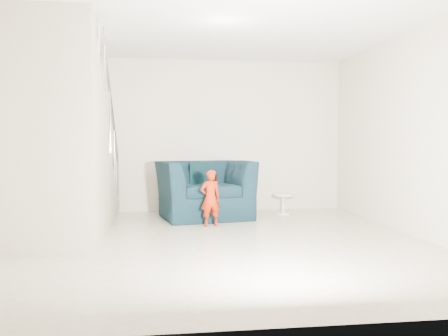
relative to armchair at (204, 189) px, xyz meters
The scene contains 13 objects.
floor 2.00m from the armchair, 87.83° to the right, with size 5.50×5.50×0.00m, color gray.
ceiling 2.97m from the armchair, 87.83° to the right, with size 5.50×5.50×0.00m, color silver.
back_wall 1.20m from the armchair, 84.75° to the left, with size 5.00×5.00×0.00m, color beige.
front_wall 4.78m from the armchair, 89.10° to the right, with size 5.00×5.00×0.00m, color beige.
left_wall 3.23m from the armchair, 141.25° to the right, with size 5.50×5.50×0.00m, color beige.
right_wall 3.35m from the armchair, 37.11° to the right, with size 5.50×5.50×0.00m, color beige.
armchair is the anchor object (origin of this frame).
toddler 0.83m from the armchair, 89.10° to the right, with size 0.30×0.20×0.83m, color #991804.
side_table 1.40m from the armchair, ahead, with size 0.36×0.36×0.36m.
staircase 2.43m from the armchair, 144.05° to the right, with size 1.02×3.03×3.62m.
cushion 0.39m from the armchair, 91.93° to the left, with size 0.41×0.12×0.39m, color black.
throw 0.59m from the armchair, behind, with size 0.05×0.52×0.58m, color black.
phone 0.93m from the armchair, 83.96° to the right, with size 0.02×0.05×0.10m, color black.
Camera 1 is at (-0.78, -5.73, 1.22)m, focal length 38.00 mm.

